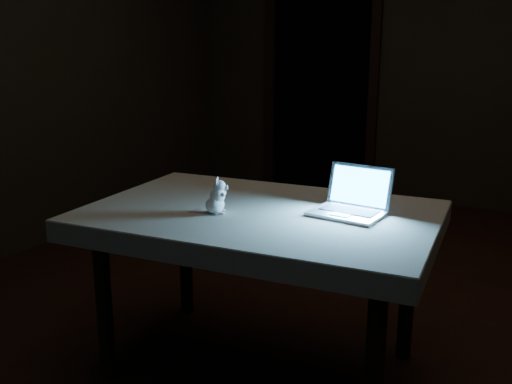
% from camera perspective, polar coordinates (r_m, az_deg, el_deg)
% --- Properties ---
extents(floor, '(5.00, 5.00, 0.00)m').
position_cam_1_polar(floor, '(2.83, 9.29, -13.39)').
color(floor, black).
rests_on(floor, ground).
extents(back_wall, '(4.50, 0.04, 2.60)m').
position_cam_1_polar(back_wall, '(4.96, 18.97, 13.54)').
color(back_wall, black).
rests_on(back_wall, ground).
extents(doorway, '(1.06, 0.36, 2.13)m').
position_cam_1_polar(doorway, '(5.24, 6.53, 11.63)').
color(doorway, black).
rests_on(doorway, back_wall).
extents(table, '(1.30, 0.87, 0.68)m').
position_cam_1_polar(table, '(2.37, 0.43, -9.84)').
color(table, black).
rests_on(table, floor).
extents(tablecloth, '(1.43, 1.02, 0.08)m').
position_cam_1_polar(tablecloth, '(2.23, 0.97, -3.01)').
color(tablecloth, beige).
rests_on(tablecloth, table).
extents(laptop, '(0.29, 0.26, 0.18)m').
position_cam_1_polar(laptop, '(2.18, 9.12, -0.06)').
color(laptop, '#BABABF').
rests_on(laptop, tablecloth).
extents(plush_mouse, '(0.12, 0.12, 0.14)m').
position_cam_1_polar(plush_mouse, '(2.19, -4.14, -0.38)').
color(plush_mouse, white).
rests_on(plush_mouse, tablecloth).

